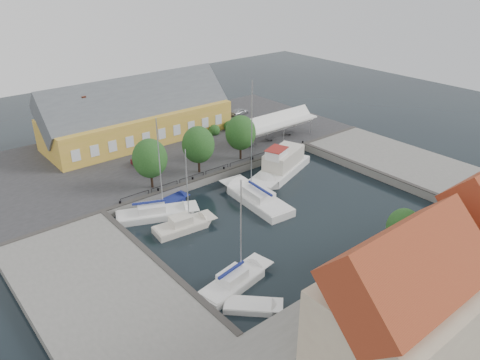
# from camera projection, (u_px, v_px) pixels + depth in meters

# --- Properties ---
(ground) EXTENTS (140.00, 140.00, 0.00)m
(ground) POSITION_uv_depth(u_px,v_px,m) (272.00, 209.00, 54.61)
(ground) COLOR black
(ground) RESTS_ON ground
(north_quay) EXTENTS (56.00, 26.00, 1.00)m
(north_quay) POSITION_uv_depth(u_px,v_px,m) (169.00, 148.00, 70.42)
(north_quay) COLOR #2D2D30
(north_quay) RESTS_ON ground
(west_quay) EXTENTS (12.00, 24.00, 1.00)m
(west_quay) POSITION_uv_depth(u_px,v_px,m) (102.00, 292.00, 40.49)
(west_quay) COLOR slate
(west_quay) RESTS_ON ground
(east_quay) EXTENTS (12.00, 24.00, 1.00)m
(east_quay) POSITION_uv_depth(u_px,v_px,m) (397.00, 162.00, 65.52)
(east_quay) COLOR slate
(east_quay) RESTS_ON ground
(south_bank) EXTENTS (56.00, 14.00, 1.00)m
(south_bank) POSITION_uv_depth(u_px,v_px,m) (440.00, 298.00, 39.76)
(south_bank) COLOR slate
(south_bank) RESTS_ON ground
(quay_edge_fittings) EXTENTS (56.00, 24.72, 0.40)m
(quay_edge_fittings) POSITION_uv_depth(u_px,v_px,m) (247.00, 187.00, 57.47)
(quay_edge_fittings) COLOR #383533
(quay_edge_fittings) RESTS_ON north_quay
(warehouse) EXTENTS (28.56, 14.00, 9.55)m
(warehouse) POSITION_uv_depth(u_px,v_px,m) (134.00, 118.00, 70.96)
(warehouse) COLOR gold
(warehouse) RESTS_ON north_quay
(tent_canopy) EXTENTS (14.00, 4.00, 2.83)m
(tent_canopy) POSITION_uv_depth(u_px,v_px,m) (276.00, 123.00, 71.07)
(tent_canopy) COLOR white
(tent_canopy) RESTS_ON north_quay
(quay_trees) EXTENTS (18.20, 4.20, 6.30)m
(quay_trees) POSITION_uv_depth(u_px,v_px,m) (198.00, 145.00, 59.71)
(quay_trees) COLOR black
(quay_trees) RESTS_ON north_quay
(car_silver) EXTENTS (3.73, 1.92, 1.21)m
(car_silver) POSITION_uv_depth(u_px,v_px,m) (240.00, 112.00, 82.92)
(car_silver) COLOR #ABAEB2
(car_silver) RESTS_ON north_quay
(car_red) EXTENTS (2.47, 3.96, 1.23)m
(car_red) POSITION_uv_depth(u_px,v_px,m) (144.00, 163.00, 62.71)
(car_red) COLOR #58141E
(car_red) RESTS_ON north_quay
(center_sailboat) EXTENTS (4.29, 11.54, 15.13)m
(center_sailboat) POSITION_uv_depth(u_px,v_px,m) (257.00, 200.00, 55.93)
(center_sailboat) COLOR white
(center_sailboat) RESTS_ON ground
(trawler) EXTENTS (12.44, 7.43, 5.00)m
(trawler) POSITION_uv_depth(u_px,v_px,m) (281.00, 167.00, 62.93)
(trawler) COLOR white
(trawler) RESTS_ON ground
(west_boat_a) EXTENTS (9.49, 6.06, 12.23)m
(west_boat_a) POSITION_uv_depth(u_px,v_px,m) (155.00, 215.00, 52.87)
(west_boat_a) COLOR white
(west_boat_a) RESTS_ON ground
(west_boat_b) EXTENTS (7.16, 3.05, 9.71)m
(west_boat_b) POSITION_uv_depth(u_px,v_px,m) (184.00, 227.00, 50.53)
(west_boat_b) COLOR beige
(west_boat_b) RESTS_ON ground
(west_boat_d) EXTENTS (8.32, 3.77, 10.85)m
(west_boat_d) POSITION_uv_depth(u_px,v_px,m) (235.00, 283.00, 41.95)
(west_boat_d) COLOR white
(west_boat_d) RESTS_ON ground
(launch_sw) EXTENTS (4.84, 4.80, 0.98)m
(launch_sw) POSITION_uv_depth(u_px,v_px,m) (252.00, 308.00, 39.25)
(launch_sw) COLOR white
(launch_sw) RESTS_ON ground
(launch_nw) EXTENTS (4.72, 2.45, 0.88)m
(launch_nw) POSITION_uv_depth(u_px,v_px,m) (171.00, 202.00, 55.87)
(launch_nw) COLOR navy
(launch_nw) RESTS_ON ground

